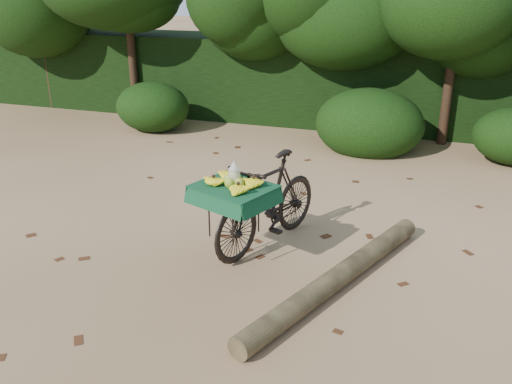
% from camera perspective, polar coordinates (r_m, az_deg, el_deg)
% --- Properties ---
extents(ground, '(80.00, 80.00, 0.00)m').
position_cam_1_polar(ground, '(6.88, -6.06, -4.39)').
color(ground, tan).
rests_on(ground, ground).
extents(vendor_bicycle, '(1.26, 1.97, 1.12)m').
position_cam_1_polar(vendor_bicycle, '(6.33, 1.14, -0.98)').
color(vendor_bicycle, black).
rests_on(vendor_bicycle, ground).
extents(fallen_log, '(1.36, 3.00, 0.23)m').
position_cam_1_polar(fallen_log, '(5.75, 8.72, -8.79)').
color(fallen_log, brown).
rests_on(fallen_log, ground).
extents(hedge_backdrop, '(26.00, 1.80, 1.80)m').
position_cam_1_polar(hedge_backdrop, '(12.37, 6.25, 11.61)').
color(hedge_backdrop, black).
rests_on(hedge_backdrop, ground).
extents(tree_row, '(14.50, 2.00, 4.00)m').
position_cam_1_polar(tree_row, '(11.62, 2.29, 16.56)').
color(tree_row, black).
rests_on(tree_row, ground).
extents(bush_clumps, '(8.80, 1.70, 0.90)m').
position_cam_1_polar(bush_clumps, '(10.44, 6.33, 7.26)').
color(bush_clumps, black).
rests_on(bush_clumps, ground).
extents(leaf_litter, '(7.00, 7.30, 0.01)m').
position_cam_1_polar(leaf_litter, '(7.42, -3.98, -2.30)').
color(leaf_litter, '#432311').
rests_on(leaf_litter, ground).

